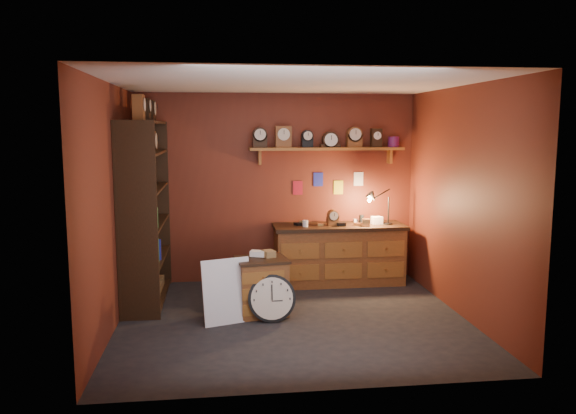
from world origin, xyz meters
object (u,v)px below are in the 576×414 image
(workbench, at_px, (339,251))
(low_cabinet, at_px, (262,284))
(shelving_unit, at_px, (143,204))

(workbench, bearing_deg, low_cabinet, -134.39)
(shelving_unit, height_order, low_cabinet, shelving_unit)
(workbench, height_order, low_cabinet, workbench)
(workbench, distance_m, low_cabinet, 1.72)
(workbench, relative_size, low_cabinet, 2.43)
(low_cabinet, bearing_deg, workbench, 37.03)
(shelving_unit, relative_size, low_cabinet, 3.35)
(shelving_unit, bearing_deg, low_cabinet, -26.81)
(workbench, xyz_separation_m, low_cabinet, (-1.20, -1.23, -0.10))
(shelving_unit, distance_m, workbench, 2.81)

